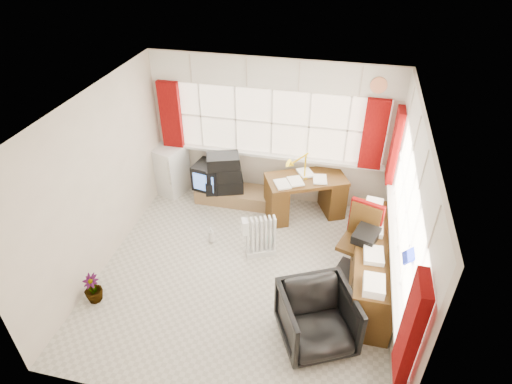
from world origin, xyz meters
TOP-DOWN VIEW (x-y plane):
  - ground at (0.00, 0.00)m, footprint 4.00×4.00m
  - room_walls at (0.00, 0.00)m, footprint 4.00×4.00m
  - window_back at (0.00, 1.94)m, footprint 3.70×0.12m
  - window_right at (1.94, 0.00)m, footprint 0.12×3.70m
  - curtains at (0.92, 0.93)m, footprint 3.83×3.83m
  - overhead_cabinets at (0.98, 0.98)m, footprint 3.98×3.98m
  - desk at (0.65, 1.60)m, footprint 1.41×1.10m
  - desk_lamp at (0.62, 1.60)m, footprint 0.20×0.18m
  - task_chair at (1.55, 0.48)m, footprint 0.59×0.61m
  - office_chair at (1.12, -0.85)m, footprint 1.10×1.11m
  - radiator at (0.15, 0.49)m, footprint 0.48×0.34m
  - credenza at (1.73, 0.20)m, footprint 0.50×2.00m
  - file_tray at (1.60, 0.26)m, footprint 0.39×0.44m
  - tv_bench at (-0.55, 1.72)m, footprint 1.40×0.50m
  - crt_tv at (-1.01, 1.69)m, footprint 0.57×0.55m
  - hifi_stack at (-0.76, 1.68)m, footprint 0.74×0.60m
  - mini_fridge at (-1.80, 1.80)m, footprint 0.65×0.66m
  - spray_bottle_a at (-0.65, 0.59)m, footprint 0.14×0.14m
  - spray_bottle_b at (0.23, 0.72)m, footprint 0.09×0.09m
  - flower_vase at (-1.80, -0.88)m, footprint 0.29×0.29m

SIDE VIEW (x-z plane):
  - ground at x=0.00m, z-range 0.00..0.00m
  - spray_bottle_b at x=0.23m, z-range 0.00..0.20m
  - tv_bench at x=-0.55m, z-range 0.00..0.25m
  - spray_bottle_a at x=-0.65m, z-range 0.00..0.27m
  - flower_vase at x=-1.80m, z-range 0.00..0.43m
  - radiator at x=0.15m, z-range -0.06..0.60m
  - office_chair at x=1.12m, z-range 0.00..0.76m
  - credenza at x=1.73m, z-range -0.03..0.82m
  - desk at x=0.65m, z-range 0.02..0.78m
  - mini_fridge at x=-1.80m, z-range 0.00..0.88m
  - crt_tv at x=-1.01m, z-range 0.25..0.70m
  - hifi_stack at x=-0.76m, z-range 0.23..0.90m
  - task_chair at x=1.55m, z-range 0.03..1.15m
  - file_tray at x=1.60m, z-range 0.75..0.87m
  - window_back at x=0.00m, z-range -0.85..2.75m
  - window_right at x=1.94m, z-range -0.85..2.75m
  - desk_lamp at x=0.62m, z-range 0.82..1.30m
  - curtains at x=0.92m, z-range 0.88..2.03m
  - room_walls at x=0.00m, z-range -0.50..3.50m
  - overhead_cabinets at x=0.98m, z-range 2.01..2.49m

